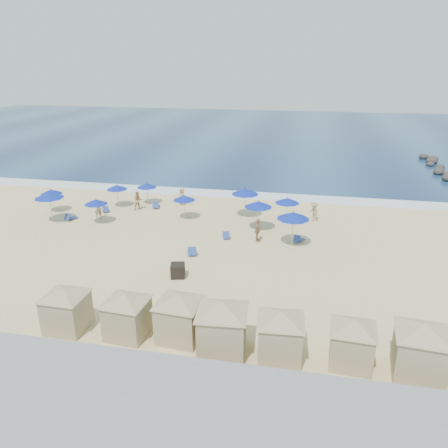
{
  "coord_description": "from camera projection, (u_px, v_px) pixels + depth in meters",
  "views": [
    {
      "loc": [
        8.27,
        -26.73,
        12.99
      ],
      "look_at": [
        2.28,
        3.0,
        1.53
      ],
      "focal_mm": 35.0,
      "sensor_mm": 36.0,
      "label": 1
    }
  ],
  "objects": [
    {
      "name": "beach_chair_3",
      "position": [
        192.0,
        251.0,
        30.94
      ],
      "size": [
        0.91,
        1.41,
        0.72
      ],
      "color": "#294297",
      "rests_on": "ground"
    },
    {
      "name": "ground",
      "position": [
        184.0,
        257.0,
        30.63
      ],
      "size": [
        160.0,
        160.0,
        0.0
      ],
      "primitive_type": "plane",
      "color": "beige",
      "rests_on": "ground"
    },
    {
      "name": "beachgoer_1",
      "position": [
        138.0,
        201.0,
        39.9
      ],
      "size": [
        1.08,
        1.03,
        1.76
      ],
      "primitive_type": "imported",
      "rotation": [
        0.0,
        0.0,
        0.59
      ],
      "color": "tan",
      "rests_on": "ground"
    },
    {
      "name": "umbrella_8",
      "position": [
        287.0,
        200.0,
        36.2
      ],
      "size": [
        2.05,
        2.05,
        2.33
      ],
      "color": "#A5A8AD",
      "rests_on": "ground"
    },
    {
      "name": "beach_chair_2",
      "position": [
        156.0,
        205.0,
        40.67
      ],
      "size": [
        0.81,
        1.33,
        0.68
      ],
      "color": "#294297",
      "rests_on": "ground"
    },
    {
      "name": "cabana_6",
      "position": [
        422.0,
        343.0,
        18.64
      ],
      "size": [
        4.56,
        4.56,
        2.87
      ],
      "color": "tan",
      "rests_on": "ground"
    },
    {
      "name": "seawall",
      "position": [
        91.0,
        378.0,
        18.03
      ],
      "size": [
        160.0,
        6.1,
        1.22
      ],
      "color": "gray",
      "rests_on": "ground"
    },
    {
      "name": "beachgoer_0",
      "position": [
        98.0,
        209.0,
        37.8
      ],
      "size": [
        0.74,
        0.72,
        1.7
      ],
      "primitive_type": "imported",
      "rotation": [
        0.0,
        0.0,
        3.86
      ],
      "color": "tan",
      "rests_on": "ground"
    },
    {
      "name": "beachgoer_3",
      "position": [
        314.0,
        212.0,
        37.19
      ],
      "size": [
        1.12,
        1.25,
        1.68
      ],
      "primitive_type": "imported",
      "rotation": [
        0.0,
        0.0,
        5.3
      ],
      "color": "tan",
      "rests_on": "ground"
    },
    {
      "name": "umbrella_9",
      "position": [
        293.0,
        216.0,
        31.69
      ],
      "size": [
        2.4,
        2.4,
        2.73
      ],
      "color": "#A5A8AD",
      "rests_on": "ground"
    },
    {
      "name": "beachgoer_2",
      "position": [
        258.0,
        230.0,
        32.92
      ],
      "size": [
        0.5,
        1.09,
        1.82
      ],
      "primitive_type": "imported",
      "rotation": [
        0.0,
        0.0,
        1.52
      ],
      "color": "tan",
      "rests_on": "ground"
    },
    {
      "name": "beach_chair_0",
      "position": [
        70.0,
        217.0,
        37.6
      ],
      "size": [
        0.84,
        1.3,
        0.66
      ],
      "color": "#294297",
      "rests_on": "ground"
    },
    {
      "name": "beach_chair_1",
      "position": [
        106.0,
        209.0,
        39.63
      ],
      "size": [
        0.94,
        1.27,
        0.64
      ],
      "color": "#294297",
      "rests_on": "ground"
    },
    {
      "name": "ocean",
      "position": [
        267.0,
        134.0,
        81.06
      ],
      "size": [
        160.0,
        80.0,
        0.06
      ],
      "primitive_type": "cube",
      "color": "navy",
      "rests_on": "ground"
    },
    {
      "name": "umbrella_7",
      "position": [
        258.0,
        204.0,
        34.74
      ],
      "size": [
        2.23,
        2.23,
        2.53
      ],
      "color": "#A5A8AD",
      "rests_on": "ground"
    },
    {
      "name": "surf_line",
      "position": [
        226.0,
        194.0,
        44.83
      ],
      "size": [
        160.0,
        2.5,
        0.08
      ],
      "primitive_type": "cube",
      "color": "white",
      "rests_on": "ground"
    },
    {
      "name": "umbrella_4",
      "position": [
        147.0,
        185.0,
        41.26
      ],
      "size": [
        1.86,
        1.86,
        2.12
      ],
      "color": "#A5A8AD",
      "rests_on": "ground"
    },
    {
      "name": "cabana_0",
      "position": [
        66.0,
        303.0,
        21.96
      ],
      "size": [
        4.17,
        4.17,
        2.62
      ],
      "color": "tan",
      "rests_on": "ground"
    },
    {
      "name": "beach_chair_5",
      "position": [
        299.0,
        239.0,
        33.1
      ],
      "size": [
        0.92,
        1.23,
        0.62
      ],
      "color": "#294297",
      "rests_on": "ground"
    },
    {
      "name": "umbrella_1",
      "position": [
        49.0,
        195.0,
        36.44
      ],
      "size": [
        2.41,
        2.41,
        2.74
      ],
      "color": "#A5A8AD",
      "rests_on": "ground"
    },
    {
      "name": "umbrella_0",
      "position": [
        51.0,
        192.0,
        39.06
      ],
      "size": [
        1.93,
        1.93,
        2.19
      ],
      "color": "#A5A8AD",
      "rests_on": "ground"
    },
    {
      "name": "cabana_2",
      "position": [
        180.0,
        310.0,
        21.2
      ],
      "size": [
        4.34,
        4.34,
        2.73
      ],
      "color": "tan",
      "rests_on": "ground"
    },
    {
      "name": "cabana_5",
      "position": [
        353.0,
        336.0,
        19.4
      ],
      "size": [
        4.03,
        4.03,
        2.53
      ],
      "color": "tan",
      "rests_on": "ground"
    },
    {
      "name": "beachgoer_4",
      "position": [
        182.0,
        196.0,
        41.4
      ],
      "size": [
        0.94,
        0.81,
        1.62
      ],
      "primitive_type": "imported",
      "rotation": [
        0.0,
        0.0,
        5.83
      ],
      "color": "tan",
      "rests_on": "ground"
    },
    {
      "name": "umbrella_5",
      "position": [
        184.0,
        198.0,
        37.28
      ],
      "size": [
        1.94,
        1.94,
        2.2
      ],
      "color": "#A5A8AD",
      "rests_on": "ground"
    },
    {
      "name": "beach_chair_4",
      "position": [
        226.0,
        235.0,
        33.81
      ],
      "size": [
        0.8,
        1.29,
        0.66
      ],
      "color": "#294297",
      "rests_on": "ground"
    },
    {
      "name": "cabana_4",
      "position": [
        281.0,
        329.0,
        19.83
      ],
      "size": [
        4.25,
        4.25,
        2.67
      ],
      "color": "tan",
      "rests_on": "ground"
    },
    {
      "name": "trash_bin",
      "position": [
        178.0,
        271.0,
        27.69
      ],
      "size": [
        1.05,
        1.05,
        0.88
      ],
      "primitive_type": "cube",
      "rotation": [
        0.0,
        0.0,
        0.23
      ],
      "color": "black",
      "rests_on": "ground"
    },
    {
      "name": "cabana_3",
      "position": [
        222.0,
        321.0,
        20.17
      ],
      "size": [
        4.65,
        4.65,
        2.93
      ],
      "color": "tan",
      "rests_on": "ground"
    },
    {
      "name": "umbrella_3",
      "position": [
        96.0,
        202.0,
        36.26
      ],
      "size": [
        1.93,
        1.93,
        2.2
      ],
      "color": "#A5A8AD",
      "rests_on": "ground"
    },
    {
      "name": "cabana_1",
      "position": [
        126.0,
        309.0,
        21.45
      ],
      "size": [
        4.13,
        4.13,
        2.6
      ],
      "color": "tan",
      "rests_on": "ground"
    },
    {
      "name": "umbrella_2",
      "position": [
        117.0,
        187.0,
        40.44
      ],
      "size": [
        1.92,
        1.92,
        2.18
      ],
      "color": "#A5A8AD",
      "rests_on": "ground"
    },
    {
      "name": "umbrella_6",
      "position": [
        245.0,
        191.0,
        37.64
      ],
      "size": [
        2.37,
        2.37,
        2.69
      ],
      "color": "#A5A8AD",
      "rests_on": "ground"
    }
  ]
}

